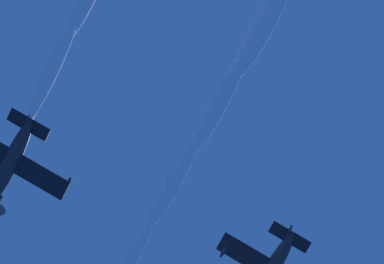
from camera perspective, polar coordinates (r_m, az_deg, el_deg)
airplane_left_wingman at (r=62.66m, az=-13.31°, el=-2.39°), size 8.58×8.43×3.20m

